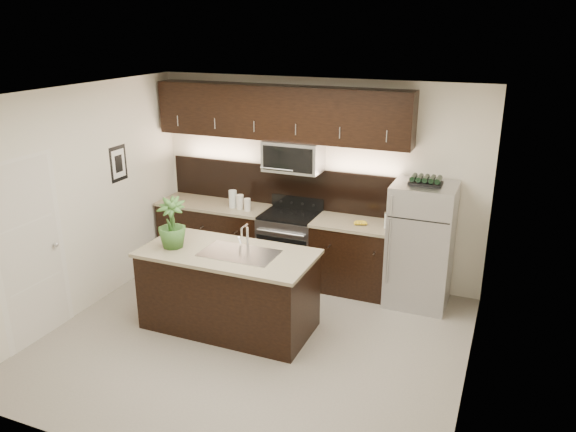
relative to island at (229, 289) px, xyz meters
The scene contains 12 objects.
ground 0.65m from the island, 26.75° to the right, with size 4.50×4.50×0.00m, color gray.
room_walls 1.28m from the island, 39.70° to the right, with size 4.52×4.02×2.71m.
counter_run 1.49m from the island, 92.26° to the left, with size 3.51×0.65×0.94m.
upper_fixtures 2.34m from the island, 91.13° to the left, with size 3.49×0.40×1.66m.
island is the anchor object (origin of this frame).
sink_faucet 0.51m from the island, ahead, with size 0.84×0.50×0.28m.
refrigerator 2.40m from the island, 36.99° to the left, with size 0.75×0.68×1.55m, color #B2B2B7.
wine_rack 2.63m from the island, 36.99° to the left, with size 0.38×0.24×0.09m.
plant 0.99m from the island, behind, with size 0.32×0.32×0.57m, color #346126.
canisters 1.64m from the island, 112.61° to the left, with size 0.35×0.16×0.24m.
french_press 2.14m from the island, 44.22° to the left, with size 0.10×0.10×0.28m.
bananas 1.85m from the island, 52.38° to the left, with size 0.18×0.14×0.05m, color gold.
Camera 1 is at (2.44, -4.88, 3.35)m, focal length 35.00 mm.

